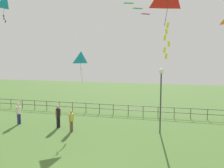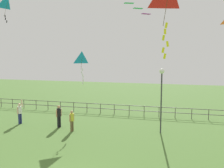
{
  "view_description": "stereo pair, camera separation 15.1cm",
  "coord_description": "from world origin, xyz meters",
  "views": [
    {
      "loc": [
        4.12,
        -8.25,
        5.6
      ],
      "look_at": [
        0.66,
        5.58,
        3.91
      ],
      "focal_mm": 39.65,
      "sensor_mm": 36.0,
      "label": 1
    },
    {
      "loc": [
        4.27,
        -8.21,
        5.6
      ],
      "look_at": [
        0.66,
        5.58,
        3.91
      ],
      "focal_mm": 39.65,
      "sensor_mm": 36.0,
      "label": 2
    }
  ],
  "objects": [
    {
      "name": "person_2",
      "position": [
        -4.41,
        8.77,
        0.99
      ],
      "size": [
        0.32,
        0.48,
        1.73
      ],
      "color": "black",
      "rests_on": "ground_plane"
    },
    {
      "name": "person_1",
      "position": [
        -3.03,
        8.08,
        0.9
      ],
      "size": [
        0.29,
        0.44,
        1.56
      ],
      "color": "brown",
      "rests_on": "ground_plane"
    },
    {
      "name": "kite_0",
      "position": [
        -9.46,
        10.1,
        9.91
      ],
      "size": [
        1.07,
        1.1,
        2.24
      ],
      "color": "#198CD1"
    },
    {
      "name": "kite_3",
      "position": [
        -2.96,
        10.08,
        5.25
      ],
      "size": [
        0.91,
        0.82,
        2.62
      ],
      "color": "#198CD1"
    },
    {
      "name": "lamppost",
      "position": [
        3.28,
        9.36,
        3.35
      ],
      "size": [
        0.36,
        0.36,
        4.64
      ],
      "color": "#38383D",
      "rests_on": "ground_plane"
    },
    {
      "name": "waterfront_railing",
      "position": [
        -0.42,
        14.0,
        0.62
      ],
      "size": [
        36.05,
        0.06,
        0.95
      ],
      "color": "#4C4742",
      "rests_on": "ground_plane"
    },
    {
      "name": "person_3",
      "position": [
        -7.94,
        8.87,
        0.99
      ],
      "size": [
        0.4,
        0.5,
        1.98
      ],
      "color": "navy",
      "rests_on": "ground_plane"
    }
  ]
}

